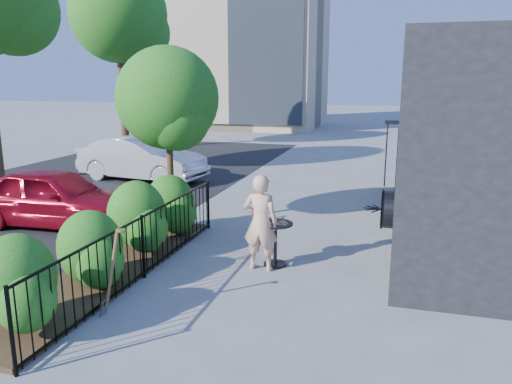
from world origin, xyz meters
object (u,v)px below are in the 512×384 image
(cafe_table, at_px, (275,236))
(patio_tree, at_px, (170,104))
(car_red, at_px, (55,197))
(car_silver, at_px, (142,159))
(shovel, at_px, (110,277))
(street_tree_far, at_px, (119,20))
(woman, at_px, (261,223))

(cafe_table, bearing_deg, patio_tree, 150.17)
(car_red, height_order, car_silver, car_silver)
(patio_tree, distance_m, car_red, 3.45)
(shovel, height_order, car_red, car_red)
(shovel, distance_m, car_red, 5.18)
(patio_tree, bearing_deg, car_silver, 125.17)
(street_tree_far, bearing_deg, shovel, -60.50)
(patio_tree, bearing_deg, street_tree_far, 124.51)
(cafe_table, distance_m, woman, 0.46)
(shovel, xyz_separation_m, car_red, (-3.68, 3.64, 0.08))
(patio_tree, relative_size, car_red, 1.00)
(woman, bearing_deg, shovel, 58.71)
(street_tree_far, xyz_separation_m, car_red, (5.00, -11.71, -5.25))
(car_silver, bearing_deg, patio_tree, -136.51)
(cafe_table, relative_size, woman, 0.49)
(cafe_table, relative_size, car_silver, 0.19)
(street_tree_far, xyz_separation_m, car_silver, (4.31, -6.39, -5.20))
(patio_tree, distance_m, cafe_table, 3.84)
(street_tree_far, height_order, car_silver, street_tree_far)
(woman, height_order, car_red, woman)
(car_silver, bearing_deg, street_tree_far, 42.33)
(street_tree_far, height_order, shovel, street_tree_far)
(car_red, distance_m, car_silver, 5.36)
(street_tree_far, bearing_deg, car_silver, -55.99)
(street_tree_far, distance_m, cafe_table, 17.33)
(shovel, relative_size, car_red, 0.34)
(patio_tree, relative_size, woman, 2.31)
(street_tree_far, height_order, cafe_table, street_tree_far)
(patio_tree, distance_m, woman, 3.66)
(patio_tree, bearing_deg, car_red, -169.33)
(street_tree_far, distance_m, shovel, 18.42)
(car_red, bearing_deg, patio_tree, -81.32)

